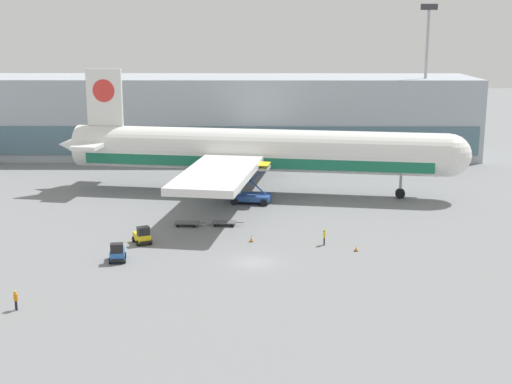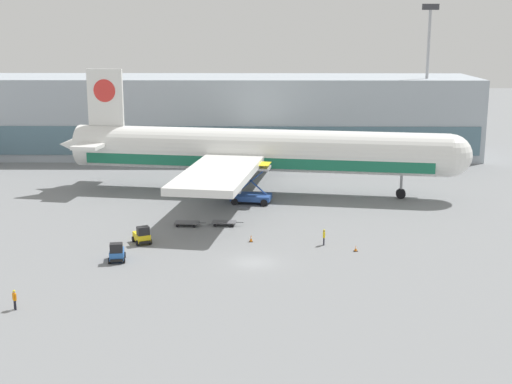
{
  "view_description": "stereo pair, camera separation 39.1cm",
  "coord_description": "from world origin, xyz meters",
  "px_view_note": "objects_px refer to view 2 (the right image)",
  "views": [
    {
      "loc": [
        0.61,
        -67.24,
        23.02
      ],
      "look_at": [
        -0.0,
        13.57,
        4.0
      ],
      "focal_mm": 50.0,
      "sensor_mm": 36.0,
      "label": 1
    },
    {
      "loc": [
        1.0,
        -67.23,
        23.02
      ],
      "look_at": [
        -0.0,
        13.57,
        4.0
      ],
      "focal_mm": 50.0,
      "sensor_mm": 36.0,
      "label": 2
    }
  ],
  "objects_px": {
    "light_mast": "(427,72)",
    "airplane_main": "(252,152)",
    "baggage_dolly_lead": "(187,223)",
    "baggage_tug_mid": "(142,236)",
    "traffic_cone_far": "(251,238)",
    "baggage_dolly_second": "(224,222)",
    "scissor_lift_loader": "(251,188)",
    "traffic_cone_near": "(356,249)",
    "ground_crew_far": "(324,236)",
    "baggage_tug_foreground": "(117,253)",
    "ground_crew_near": "(14,298)"
  },
  "relations": [
    {
      "from": "scissor_lift_loader",
      "to": "baggage_dolly_lead",
      "type": "xyz_separation_m",
      "value": [
        -7.34,
        -11.22,
        -1.65
      ]
    },
    {
      "from": "baggage_dolly_second",
      "to": "traffic_cone_near",
      "type": "relative_size",
      "value": 6.16
    },
    {
      "from": "light_mast",
      "to": "baggage_tug_mid",
      "type": "bearing_deg",
      "value": -129.14
    },
    {
      "from": "baggage_tug_mid",
      "to": "traffic_cone_far",
      "type": "distance_m",
      "value": 11.77
    },
    {
      "from": "airplane_main",
      "to": "ground_crew_far",
      "type": "xyz_separation_m",
      "value": [
        8.15,
        -24.47,
        -4.81
      ]
    },
    {
      "from": "baggage_dolly_second",
      "to": "traffic_cone_far",
      "type": "distance_m",
      "value": 7.18
    },
    {
      "from": "ground_crew_near",
      "to": "traffic_cone_near",
      "type": "relative_size",
      "value": 2.84
    },
    {
      "from": "scissor_lift_loader",
      "to": "baggage_dolly_second",
      "type": "bearing_deg",
      "value": -96.26
    },
    {
      "from": "airplane_main",
      "to": "scissor_lift_loader",
      "type": "relative_size",
      "value": 10.32
    },
    {
      "from": "scissor_lift_loader",
      "to": "traffic_cone_near",
      "type": "distance_m",
      "value": 23.54
    },
    {
      "from": "airplane_main",
      "to": "baggage_dolly_second",
      "type": "bearing_deg",
      "value": -91.01
    },
    {
      "from": "baggage_dolly_second",
      "to": "traffic_cone_far",
      "type": "relative_size",
      "value": 4.94
    },
    {
      "from": "traffic_cone_near",
      "to": "baggage_tug_mid",
      "type": "bearing_deg",
      "value": 173.83
    },
    {
      "from": "scissor_lift_loader",
      "to": "ground_crew_far",
      "type": "distance_m",
      "value": 20.23
    },
    {
      "from": "baggage_tug_mid",
      "to": "baggage_dolly_second",
      "type": "bearing_deg",
      "value": 104.48
    },
    {
      "from": "light_mast",
      "to": "baggage_dolly_lead",
      "type": "distance_m",
      "value": 58.94
    },
    {
      "from": "baggage_tug_mid",
      "to": "traffic_cone_near",
      "type": "bearing_deg",
      "value": 58.14
    },
    {
      "from": "light_mast",
      "to": "baggage_tug_mid",
      "type": "xyz_separation_m",
      "value": [
        -41.03,
        -50.42,
        -14.22
      ]
    },
    {
      "from": "scissor_lift_loader",
      "to": "baggage_tug_mid",
      "type": "xyz_separation_m",
      "value": [
        -11.43,
        -18.13,
        -1.17
      ]
    },
    {
      "from": "light_mast",
      "to": "baggage_dolly_second",
      "type": "height_order",
      "value": "light_mast"
    },
    {
      "from": "ground_crew_far",
      "to": "traffic_cone_near",
      "type": "relative_size",
      "value": 2.88
    },
    {
      "from": "baggage_dolly_lead",
      "to": "airplane_main",
      "type": "bearing_deg",
      "value": 70.81
    },
    {
      "from": "ground_crew_far",
      "to": "traffic_cone_near",
      "type": "xyz_separation_m",
      "value": [
        3.15,
        -2.1,
        -0.74
      ]
    },
    {
      "from": "baggage_dolly_second",
      "to": "scissor_lift_loader",
      "type": "bearing_deg",
      "value": 78.75
    },
    {
      "from": "scissor_lift_loader",
      "to": "traffic_cone_far",
      "type": "xyz_separation_m",
      "value": [
        0.31,
        -17.38,
        -1.67
      ]
    },
    {
      "from": "baggage_tug_foreground",
      "to": "baggage_tug_mid",
      "type": "distance_m",
      "value": 6.14
    },
    {
      "from": "baggage_tug_foreground",
      "to": "ground_crew_far",
      "type": "relative_size",
      "value": 1.51
    },
    {
      "from": "baggage_tug_mid",
      "to": "baggage_dolly_lead",
      "type": "bearing_deg",
      "value": 123.72
    },
    {
      "from": "light_mast",
      "to": "ground_crew_near",
      "type": "xyz_separation_m",
      "value": [
        -48.48,
        -68.85,
        -14.09
      ]
    },
    {
      "from": "baggage_dolly_second",
      "to": "traffic_cone_near",
      "type": "distance_m",
      "value": 17.19
    },
    {
      "from": "baggage_dolly_lead",
      "to": "baggage_dolly_second",
      "type": "xyz_separation_m",
      "value": [
        4.37,
        0.23,
        0.0
      ]
    },
    {
      "from": "ground_crew_far",
      "to": "baggage_dolly_lead",
      "type": "bearing_deg",
      "value": -114.06
    },
    {
      "from": "light_mast",
      "to": "scissor_lift_loader",
      "type": "height_order",
      "value": "light_mast"
    },
    {
      "from": "baggage_tug_foreground",
      "to": "baggage_dolly_second",
      "type": "height_order",
      "value": "baggage_tug_foreground"
    },
    {
      "from": "scissor_lift_loader",
      "to": "baggage_tug_mid",
      "type": "bearing_deg",
      "value": -113.34
    },
    {
      "from": "ground_crew_far",
      "to": "traffic_cone_far",
      "type": "height_order",
      "value": "ground_crew_far"
    },
    {
      "from": "baggage_tug_mid",
      "to": "baggage_dolly_lead",
      "type": "relative_size",
      "value": 0.75
    },
    {
      "from": "scissor_lift_loader",
      "to": "baggage_dolly_lead",
      "type": "relative_size",
      "value": 1.5
    },
    {
      "from": "airplane_main",
      "to": "traffic_cone_near",
      "type": "relative_size",
      "value": 95.05
    },
    {
      "from": "baggage_dolly_lead",
      "to": "traffic_cone_near",
      "type": "relative_size",
      "value": 6.16
    },
    {
      "from": "traffic_cone_near",
      "to": "baggage_dolly_second",
      "type": "bearing_deg",
      "value": 146.07
    },
    {
      "from": "airplane_main",
      "to": "traffic_cone_near",
      "type": "bearing_deg",
      "value": -58.07
    },
    {
      "from": "baggage_tug_foreground",
      "to": "airplane_main",
      "type": "bearing_deg",
      "value": 147.52
    },
    {
      "from": "baggage_dolly_second",
      "to": "ground_crew_far",
      "type": "distance_m",
      "value": 13.42
    },
    {
      "from": "baggage_tug_foreground",
      "to": "baggage_dolly_lead",
      "type": "xyz_separation_m",
      "value": [
        5.61,
        12.86,
        -0.49
      ]
    },
    {
      "from": "baggage_tug_foreground",
      "to": "baggage_tug_mid",
      "type": "xyz_separation_m",
      "value": [
        1.53,
        5.95,
        0.0
      ]
    },
    {
      "from": "baggage_dolly_second",
      "to": "traffic_cone_near",
      "type": "xyz_separation_m",
      "value": [
        14.26,
        -9.59,
        -0.09
      ]
    },
    {
      "from": "ground_crew_near",
      "to": "baggage_dolly_lead",
      "type": "bearing_deg",
      "value": -65.12
    },
    {
      "from": "light_mast",
      "to": "airplane_main",
      "type": "xyz_separation_m",
      "value": [
        -29.61,
        -26.31,
        -9.26
      ]
    },
    {
      "from": "baggage_dolly_lead",
      "to": "baggage_dolly_second",
      "type": "distance_m",
      "value": 4.37
    }
  ]
}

